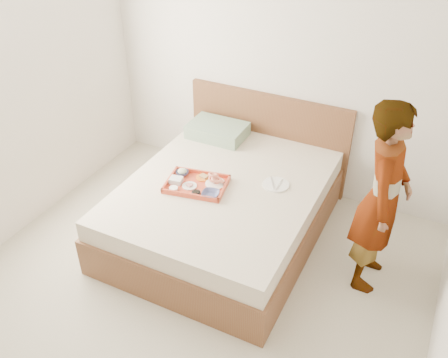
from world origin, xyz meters
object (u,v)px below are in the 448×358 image
bed (224,208)px  dinner_plate (276,185)px  person (382,199)px  tray (197,184)px

bed → dinner_plate: (0.40, 0.17, 0.27)m
bed → person: 1.37m
bed → dinner_plate: size_ratio=8.89×
tray → person: bearing=-4.0°
tray → dinner_plate: 0.67m
dinner_plate → person: person is taller
dinner_plate → person: (0.87, -0.15, 0.24)m
dinner_plate → person: 0.91m
person → tray: bearing=94.4°
bed → dinner_plate: 0.51m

